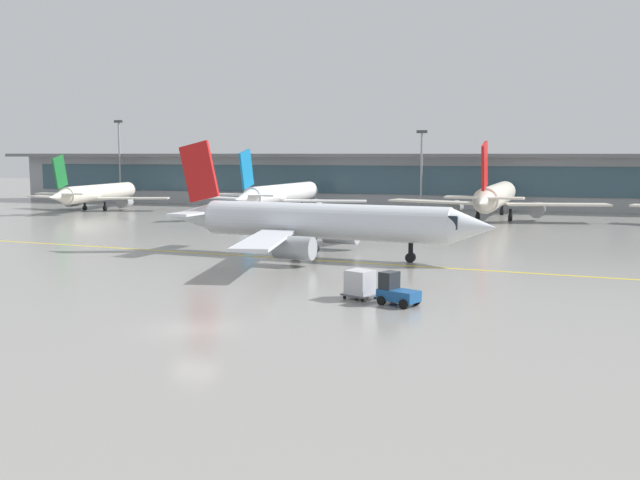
# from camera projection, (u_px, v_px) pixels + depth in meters

# --- Properties ---
(ground_plane) EXTENTS (400.00, 400.00, 0.00)m
(ground_plane) POSITION_uv_depth(u_px,v_px,m) (195.00, 329.00, 40.07)
(ground_plane) COLOR gray
(taxiway_centreline_stripe) EXTENTS (109.47, 11.54, 0.01)m
(taxiway_centreline_stripe) POSITION_uv_depth(u_px,v_px,m) (318.00, 260.00, 65.64)
(taxiway_centreline_stripe) COLOR yellow
(taxiway_centreline_stripe) RESTS_ON ground_plane
(terminal_concourse) EXTENTS (172.27, 11.00, 9.60)m
(terminal_concourse) POSITION_uv_depth(u_px,v_px,m) (432.00, 180.00, 129.59)
(terminal_concourse) COLOR #9EA3A8
(terminal_concourse) RESTS_ON ground_plane
(gate_airplane_0) EXTENTS (26.49, 28.54, 9.45)m
(gate_airplane_0) POSITION_uv_depth(u_px,v_px,m) (98.00, 193.00, 124.12)
(gate_airplane_0) COLOR silver
(gate_airplane_0) RESTS_ON ground_plane
(gate_airplane_1) EXTENTS (28.92, 31.22, 10.33)m
(gate_airplane_1) POSITION_uv_depth(u_px,v_px,m) (282.00, 194.00, 115.76)
(gate_airplane_1) COLOR white
(gate_airplane_1) RESTS_ON ground_plane
(gate_airplane_2) EXTENTS (31.64, 34.08, 11.29)m
(gate_airplane_2) POSITION_uv_depth(u_px,v_px,m) (496.00, 197.00, 104.99)
(gate_airplane_2) COLOR silver
(gate_airplane_2) RESTS_ON ground_plane
(taxiing_regional_jet) EXTENTS (33.16, 30.67, 10.98)m
(taxiing_regional_jet) POSITION_uv_depth(u_px,v_px,m) (320.00, 222.00, 67.31)
(taxiing_regional_jet) COLOR silver
(taxiing_regional_jet) RESTS_ON ground_plane
(baggage_tug) EXTENTS (2.94, 2.41, 2.10)m
(baggage_tug) POSITION_uv_depth(u_px,v_px,m) (396.00, 291.00, 46.29)
(baggage_tug) COLOR #194C8C
(baggage_tug) RESTS_ON ground_plane
(cargo_dolly_lead) EXTENTS (2.57, 2.31, 1.94)m
(cargo_dolly_lead) POSITION_uv_depth(u_px,v_px,m) (360.00, 283.00, 48.14)
(cargo_dolly_lead) COLOR #595B60
(cargo_dolly_lead) RESTS_ON ground_plane
(apron_light_mast_0) EXTENTS (1.80, 0.36, 16.00)m
(apron_light_mast_0) POSITION_uv_depth(u_px,v_px,m) (120.00, 158.00, 139.36)
(apron_light_mast_0) COLOR gray
(apron_light_mast_0) RESTS_ON ground_plane
(apron_light_mast_1) EXTENTS (1.80, 0.36, 13.52)m
(apron_light_mast_1) POSITION_uv_depth(u_px,v_px,m) (421.00, 167.00, 121.19)
(apron_light_mast_1) COLOR gray
(apron_light_mast_1) RESTS_ON ground_plane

